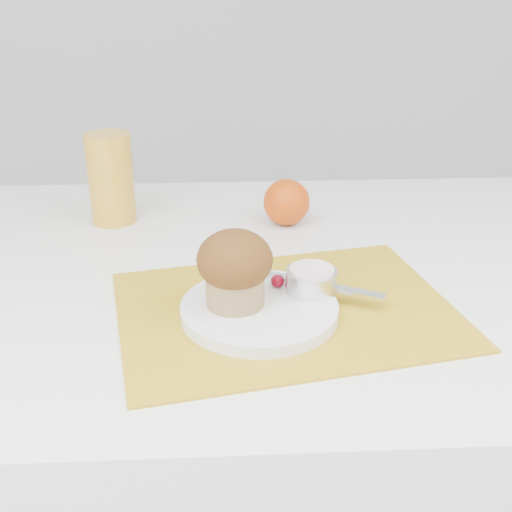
{
  "coord_description": "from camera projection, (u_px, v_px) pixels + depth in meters",
  "views": [
    {
      "loc": [
        -0.05,
        -0.81,
        1.17
      ],
      "look_at": [
        -0.01,
        -0.02,
        0.8
      ],
      "focal_mm": 45.0,
      "sensor_mm": 36.0,
      "label": 1
    }
  ],
  "objects": [
    {
      "name": "butter_knife",
      "position": [
        315.0,
        284.0,
        0.85
      ],
      "size": [
        0.18,
        0.1,
        0.0
      ],
      "primitive_type": "cube",
      "rotation": [
        0.0,
        0.0,
        -0.47
      ],
      "color": "silver",
      "rests_on": "plate"
    },
    {
      "name": "orange",
      "position": [
        286.0,
        202.0,
        1.09
      ],
      "size": [
        0.08,
        0.08,
        0.08
      ],
      "primitive_type": "sphere",
      "color": "#CA4707",
      "rests_on": "table"
    },
    {
      "name": "cream",
      "position": [
        312.0,
        271.0,
        0.83
      ],
      "size": [
        0.07,
        0.07,
        0.01
      ],
      "primitive_type": "cylinder",
      "rotation": [
        0.0,
        0.0,
        0.36
      ],
      "color": "silver",
      "rests_on": "ramekin"
    },
    {
      "name": "raspberry_near",
      "position": [
        278.0,
        281.0,
        0.85
      ],
      "size": [
        0.02,
        0.02,
        0.02
      ],
      "primitive_type": "ellipsoid",
      "color": "#5A020E",
      "rests_on": "plate"
    },
    {
      "name": "muffin",
      "position": [
        235.0,
        267.0,
        0.79
      ],
      "size": [
        0.09,
        0.09,
        0.1
      ],
      "color": "#9F824C",
      "rests_on": "plate"
    },
    {
      "name": "juice_glass",
      "position": [
        111.0,
        179.0,
        1.09
      ],
      "size": [
        0.1,
        0.1,
        0.15
      ],
      "primitive_type": "cylinder",
      "rotation": [
        0.0,
        0.0,
        -0.36
      ],
      "color": "gold",
      "rests_on": "table"
    },
    {
      "name": "ramekin",
      "position": [
        311.0,
        281.0,
        0.84
      ],
      "size": [
        0.08,
        0.08,
        0.03
      ],
      "primitive_type": "cylinder",
      "rotation": [
        0.0,
        0.0,
        -0.16
      ],
      "color": "silver",
      "rests_on": "plate"
    },
    {
      "name": "placemat",
      "position": [
        286.0,
        309.0,
        0.83
      ],
      "size": [
        0.48,
        0.39,
        0.0
      ],
      "primitive_type": "cube",
      "rotation": [
        0.0,
        0.0,
        0.19
      ],
      "color": "gold",
      "rests_on": "table"
    },
    {
      "name": "raspberry_far",
      "position": [
        293.0,
        285.0,
        0.84
      ],
      "size": [
        0.02,
        0.02,
        0.02
      ],
      "primitive_type": "ellipsoid",
      "color": "#4E0216",
      "rests_on": "plate"
    },
    {
      "name": "plate",
      "position": [
        259.0,
        310.0,
        0.81
      ],
      "size": [
        0.23,
        0.23,
        0.02
      ],
      "primitive_type": "cylinder",
      "rotation": [
        0.0,
        0.0,
        0.16
      ],
      "color": "white",
      "rests_on": "placemat"
    },
    {
      "name": "table",
      "position": [
        259.0,
        460.0,
        1.11
      ],
      "size": [
        1.2,
        0.8,
        0.75
      ],
      "primitive_type": "cube",
      "color": "white",
      "rests_on": "ground"
    }
  ]
}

